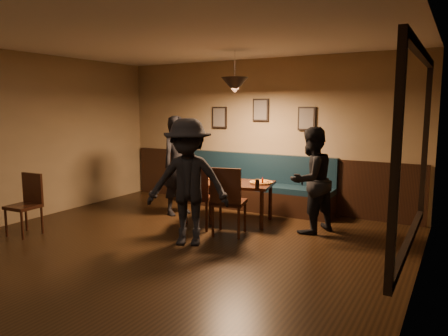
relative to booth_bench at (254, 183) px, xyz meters
name	(u,v)px	position (x,y,z in m)	size (l,w,h in m)	color
floor	(141,263)	(0.00, -3.20, -0.50)	(7.00, 7.00, 0.00)	black
ceiling	(134,27)	(0.00, -3.20, 2.30)	(7.00, 7.00, 0.00)	silver
wall_back	(261,134)	(0.00, 0.30, 0.90)	(6.00, 6.00, 0.00)	#8C704F
wall_right	(413,167)	(3.00, -3.20, 0.90)	(7.00, 7.00, 0.00)	#8C704F
wainscot	(260,181)	(0.00, 0.27, 0.00)	(5.88, 0.06, 1.00)	black
booth_bench	(254,183)	(0.00, 0.00, 0.00)	(3.00, 0.60, 1.00)	#0F232D
window_frame	(415,150)	(2.96, -2.70, 1.00)	(0.06, 2.56, 1.86)	black
window_glass	(411,150)	(2.93, -2.70, 1.00)	(2.40, 2.40, 0.00)	black
picture_left	(220,117)	(-0.90, 0.27, 1.20)	(0.32, 0.04, 0.42)	black
picture_center	(261,110)	(0.00, 0.27, 1.35)	(0.32, 0.04, 0.42)	black
picture_right	(307,119)	(0.90, 0.27, 1.20)	(0.32, 0.04, 0.42)	black
pendant_lamp	(235,85)	(0.10, -0.96, 1.75)	(0.44, 0.44, 0.25)	black
dining_table	(234,202)	(0.10, -0.96, -0.17)	(1.24, 0.80, 0.67)	black
chair_near_left	(196,195)	(-0.25, -1.60, 0.03)	(0.46, 0.46, 1.05)	black
chair_near_right	(229,201)	(0.38, -1.63, 0.02)	(0.46, 0.46, 1.04)	black
diner_left	(179,166)	(-1.00, -0.99, 0.38)	(0.64, 0.42, 1.75)	black
diner_right	(311,180)	(1.39, -0.91, 0.31)	(0.78, 0.61, 1.61)	black
diner_front	(188,182)	(0.10, -2.31, 0.38)	(1.13, 0.65, 1.75)	black
pizza_a	(216,178)	(-0.35, -0.81, 0.19)	(0.35, 0.35, 0.04)	gold
pizza_b	(227,183)	(0.08, -1.16, 0.19)	(0.36, 0.36, 0.04)	#C47625
pizza_c	(261,182)	(0.54, -0.84, 0.19)	(0.37, 0.37, 0.04)	#C57C25
soda_glass	(257,184)	(0.65, -1.23, 0.24)	(0.07, 0.07, 0.14)	black
tabasco_bottle	(262,181)	(0.61, -0.96, 0.23)	(0.03, 0.03, 0.13)	#912204
napkin_a	(215,177)	(-0.44, -0.69, 0.17)	(0.17, 0.17, 0.01)	#20792C
napkin_b	(198,182)	(-0.43, -1.25, 0.17)	(0.16, 0.16, 0.01)	#1A6526
cutlery_set	(220,186)	(0.04, -1.33, 0.17)	(0.02, 0.20, 0.00)	silver
cafe_chair_far	(23,205)	(-2.27, -3.18, -0.04)	(0.40, 0.40, 0.92)	black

